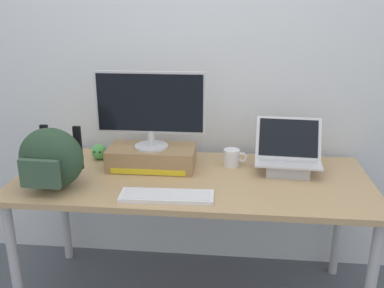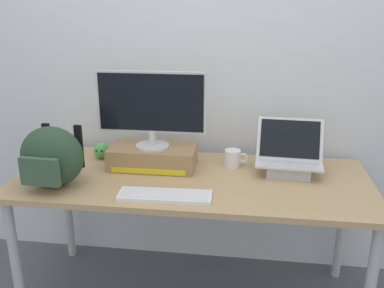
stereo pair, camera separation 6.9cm
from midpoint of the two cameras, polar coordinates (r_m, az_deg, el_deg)
name	(u,v)px [view 1 (the left image)]	position (r m, az deg, el deg)	size (l,w,h in m)	color
back_wall	(200,57)	(2.52, 0.32, 11.57)	(7.00, 0.10, 2.60)	silver
desk	(192,189)	(2.24, -0.89, -6.08)	(1.82, 0.76, 0.75)	tan
toner_box_yellow	(152,157)	(2.32, -6.26, -1.80)	(0.47, 0.24, 0.12)	#9E7A51
desktop_monitor	(150,107)	(2.24, -6.51, 4.89)	(0.58, 0.18, 0.41)	silver
open_laptop	(287,161)	(2.30, 11.82, -2.23)	(0.35, 0.25, 0.27)	#ADADB2
external_keyboard	(167,196)	(1.98, -4.42, -6.96)	(0.44, 0.15, 0.02)	white
messenger_backpack	(51,159)	(2.16, -19.22, -1.85)	(0.32, 0.28, 0.30)	#28422D
coffee_mug	(232,158)	(2.34, 4.54, -1.85)	(0.13, 0.09, 0.09)	silver
cell_phone	(46,164)	(2.51, -19.75, -2.53)	(0.08, 0.14, 0.01)	black
plush_toy	(99,152)	(2.50, -13.09, -1.02)	(0.09, 0.09, 0.09)	#56B256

